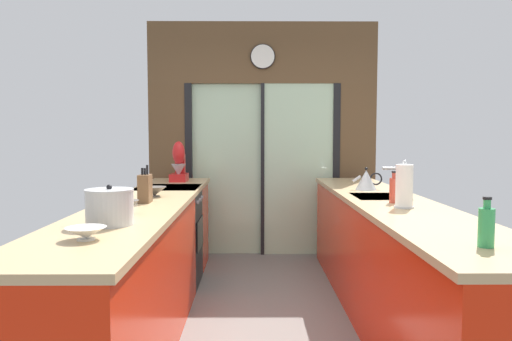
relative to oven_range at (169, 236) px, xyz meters
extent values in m
cube|color=slate|center=(0.91, -0.65, -0.47)|extent=(5.04, 7.60, 0.02)
cube|color=brown|center=(0.91, 1.15, 1.89)|extent=(2.64, 0.08, 0.70)
cube|color=#B2D1AD|center=(0.49, 1.17, 0.54)|extent=(0.80, 0.02, 2.00)
cube|color=#B2D1AD|center=(1.33, 1.13, 0.54)|extent=(0.80, 0.02, 2.00)
cube|color=black|center=(0.05, 1.15, 0.54)|extent=(0.08, 0.10, 2.00)
cube|color=black|center=(1.77, 1.15, 0.54)|extent=(0.08, 0.10, 2.00)
cube|color=black|center=(0.91, 1.15, 0.54)|extent=(0.04, 0.10, 2.00)
cube|color=brown|center=(-0.20, 1.15, 0.54)|extent=(0.42, 0.08, 2.00)
cube|color=brown|center=(2.02, 1.15, 0.54)|extent=(0.42, 0.08, 2.00)
cylinder|color=white|center=(0.91, 1.09, 1.84)|extent=(0.27, 0.03, 0.27)
torus|color=black|center=(0.91, 1.09, 1.84)|extent=(0.29, 0.02, 0.29)
cube|color=red|center=(0.00, -1.57, -0.02)|extent=(0.58, 2.55, 0.88)
cube|color=red|center=(0.00, 0.63, -0.02)|extent=(0.58, 0.65, 0.88)
cube|color=tan|center=(0.00, -0.95, 0.44)|extent=(0.62, 3.80, 0.04)
cube|color=red|center=(1.82, -0.95, -0.02)|extent=(0.58, 3.80, 0.88)
cube|color=tan|center=(1.82, -0.95, 0.44)|extent=(0.62, 3.80, 0.04)
cube|color=#B7BABC|center=(1.80, -0.70, 0.44)|extent=(0.40, 0.48, 0.05)
cylinder|color=#B7BABC|center=(2.00, -0.70, 0.58)|extent=(0.02, 0.02, 0.23)
cylinder|color=#B7BABC|center=(1.91, -0.70, 0.69)|extent=(0.18, 0.02, 0.02)
cube|color=black|center=(0.00, 0.00, -0.02)|extent=(0.58, 0.60, 0.88)
cube|color=black|center=(0.29, 0.00, 0.02)|extent=(0.01, 0.48, 0.28)
cube|color=black|center=(0.00, 0.00, 0.45)|extent=(0.58, 0.60, 0.03)
cylinder|color=#B7BABC|center=(0.30, -0.18, 0.34)|extent=(0.02, 0.04, 0.04)
cylinder|color=#B7BABC|center=(0.30, 0.00, 0.34)|extent=(0.02, 0.04, 0.04)
cylinder|color=#B7BABC|center=(0.30, 0.18, 0.34)|extent=(0.02, 0.04, 0.04)
cylinder|color=silver|center=(0.02, -2.30, 0.47)|extent=(0.08, 0.08, 0.01)
cone|color=silver|center=(0.02, -2.30, 0.50)|extent=(0.19, 0.19, 0.05)
cylinder|color=#514C47|center=(0.02, -1.57, 0.47)|extent=(0.07, 0.07, 0.01)
cone|color=#514C47|center=(0.02, -1.57, 0.51)|extent=(0.15, 0.15, 0.08)
cylinder|color=#514C47|center=(0.02, -0.72, 0.47)|extent=(0.08, 0.08, 0.01)
cone|color=#514C47|center=(0.02, -0.72, 0.51)|extent=(0.19, 0.19, 0.07)
cube|color=brown|center=(0.02, -1.05, 0.57)|extent=(0.08, 0.14, 0.20)
cylinder|color=black|center=(0.00, -1.05, 0.69)|extent=(0.02, 0.02, 0.06)
cylinder|color=black|center=(0.02, -1.05, 0.68)|extent=(0.02, 0.02, 0.06)
cylinder|color=black|center=(0.04, -1.05, 0.70)|extent=(0.02, 0.02, 0.08)
cube|color=red|center=(0.02, 0.56, 0.50)|extent=(0.17, 0.26, 0.08)
cube|color=red|center=(0.02, 0.66, 0.64)|extent=(0.10, 0.08, 0.20)
ellipsoid|color=red|center=(0.02, 0.55, 0.76)|extent=(0.13, 0.12, 0.24)
cone|color=#B7BABC|center=(0.02, 0.53, 0.58)|extent=(0.15, 0.15, 0.13)
cylinder|color=#B7BABC|center=(0.02, -1.92, 0.56)|extent=(0.25, 0.25, 0.18)
cylinder|color=#B7BABC|center=(0.02, -1.92, 0.65)|extent=(0.26, 0.26, 0.01)
sphere|color=black|center=(0.02, -1.92, 0.67)|extent=(0.03, 0.03, 0.03)
cone|color=#B7BABC|center=(1.80, -0.24, 0.55)|extent=(0.18, 0.18, 0.18)
sphere|color=black|center=(1.80, -0.24, 0.65)|extent=(0.03, 0.03, 0.03)
cylinder|color=#B7BABC|center=(1.72, -0.24, 0.56)|extent=(0.08, 0.02, 0.07)
torus|color=black|center=(1.89, -0.24, 0.56)|extent=(0.11, 0.01, 0.11)
cylinder|color=#339E56|center=(1.80, -2.45, 0.55)|extent=(0.07, 0.07, 0.17)
cylinder|color=#339E56|center=(1.80, -2.45, 0.65)|extent=(0.03, 0.03, 0.04)
cylinder|color=black|center=(1.80, -2.45, 0.68)|extent=(0.04, 0.04, 0.01)
cylinder|color=#B23D2D|center=(1.80, -1.08, 0.55)|extent=(0.06, 0.06, 0.18)
cylinder|color=#B23D2D|center=(1.80, -1.08, 0.66)|extent=(0.03, 0.03, 0.04)
cylinder|color=black|center=(1.80, -1.08, 0.69)|extent=(0.03, 0.03, 0.01)
cylinder|color=#B7BABC|center=(1.80, -1.32, 0.47)|extent=(0.13, 0.13, 0.01)
cylinder|color=white|center=(1.80, -1.32, 0.62)|extent=(0.11, 0.11, 0.28)
sphere|color=#B7BABC|center=(1.80, -1.32, 0.77)|extent=(0.03, 0.03, 0.03)
camera|label=1|loc=(0.79, -4.51, 0.95)|focal=33.99mm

